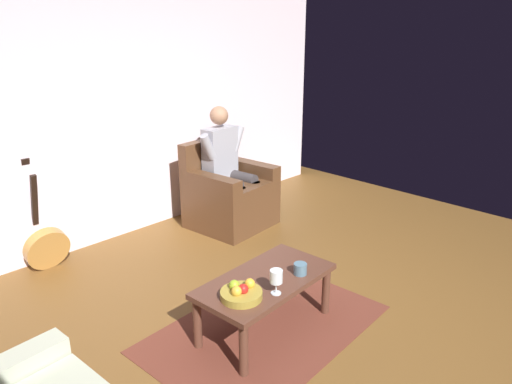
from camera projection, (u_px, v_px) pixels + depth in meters
ground_plane at (331, 336)px, 3.45m from camera, size 6.43×6.43×0.00m
wall_back at (119, 112)px, 4.77m from camera, size 5.76×0.06×2.57m
rug at (265, 328)px, 3.54m from camera, size 1.79×1.22×0.01m
armchair at (229, 196)px, 5.26m from camera, size 0.86×0.83×0.93m
person_seated at (227, 163)px, 5.15m from camera, size 0.66×0.57×1.30m
coffee_table at (265, 286)px, 3.42m from camera, size 1.06×0.58×0.42m
guitar at (46, 245)px, 4.34m from camera, size 0.39×0.33×1.02m
wine_glass_near at (276, 278)px, 3.17m from camera, size 0.09×0.09×0.17m
fruit_bowl at (241, 293)px, 3.15m from camera, size 0.28×0.28×0.11m
candle_jar at (300, 269)px, 3.44m from camera, size 0.10×0.10×0.08m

